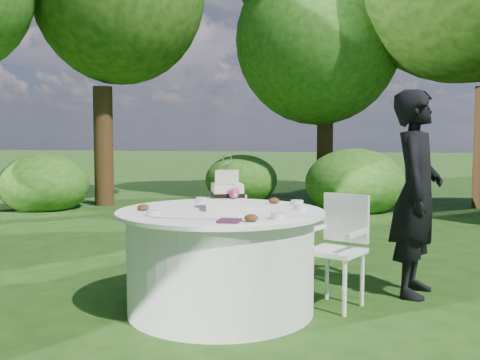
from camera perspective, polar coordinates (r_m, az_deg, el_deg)
name	(u,v)px	position (r m, az deg, el deg)	size (l,w,h in m)	color
ground	(221,310)	(4.39, -1.96, -13.10)	(80.00, 80.00, 0.00)	#16340E
napkins	(229,221)	(3.64, -1.10, -4.16)	(0.14, 0.14, 0.02)	#481F37
feather_plume	(182,217)	(3.83, -5.88, -3.80)	(0.48, 0.07, 0.01)	white
guest	(417,193)	(4.86, 17.50, -1.29)	(0.62, 0.41, 1.71)	black
table	(221,260)	(4.29, -1.98, -8.14)	(1.56, 1.56, 0.77)	white
cake	(227,195)	(4.24, -1.30, -1.50)	(0.34, 0.34, 0.42)	silver
chair	(340,241)	(4.45, 10.12, -6.08)	(0.50, 0.50, 0.87)	white
votives	(246,207)	(4.22, 0.64, -2.80)	(1.07, 0.95, 0.04)	white
petal_cups	(223,208)	(4.15, -1.70, -2.86)	(0.98, 1.08, 0.05)	#562D16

